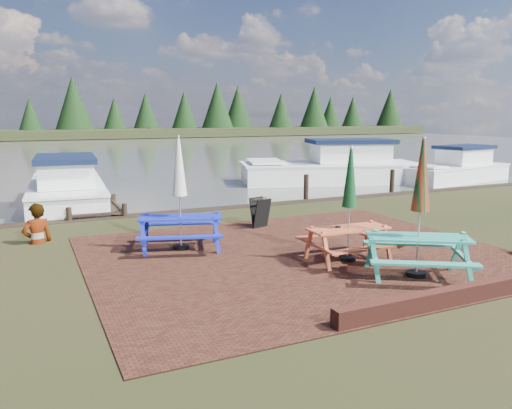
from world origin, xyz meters
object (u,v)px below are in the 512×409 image
object	(u,v)px
chalkboard	(260,212)
jetty	(82,194)
boat_far	(456,170)
picnic_table_blue	(180,211)
boat_jetty	(67,190)
picnic_table_red	(349,222)
picnic_table_teal	(419,230)
person	(35,204)
boat_near	(334,169)

from	to	relation	value
chalkboard	jetty	distance (m)	8.37
chalkboard	boat_far	size ratio (longest dim) A/B	0.13
picnic_table_blue	chalkboard	size ratio (longest dim) A/B	3.16
boat_jetty	picnic_table_red	bearing A→B (deg)	-61.31
picnic_table_red	jetty	xyz separation A→B (m)	(-4.20, 11.08, -0.72)
picnic_table_teal	person	world-z (taller)	picnic_table_teal
boat_far	person	bearing A→B (deg)	95.66
picnic_table_teal	boat_jetty	bearing A→B (deg)	146.31
jetty	boat_jetty	world-z (taller)	boat_jetty
picnic_table_blue	boat_jetty	distance (m)	8.17
jetty	person	distance (m)	6.96
picnic_table_blue	boat_jetty	xyz separation A→B (m)	(-1.82, 7.95, -0.49)
picnic_table_red	boat_far	distance (m)	16.29
chalkboard	boat_jetty	xyz separation A→B (m)	(-4.45, 6.64, -0.01)
picnic_table_blue	person	xyz separation A→B (m)	(-2.98, 2.02, 0.06)
person	picnic_table_teal	bearing A→B (deg)	122.19
picnic_table_red	boat_near	world-z (taller)	picnic_table_red
picnic_table_blue	person	world-z (taller)	picnic_table_blue
picnic_table_red	jetty	size ratio (longest dim) A/B	0.26
person	picnic_table_red	bearing A→B (deg)	127.54
picnic_table_red	person	distance (m)	7.37
picnic_table_teal	picnic_table_red	world-z (taller)	picnic_table_teal
boat_near	boat_far	bearing A→B (deg)	-94.60
picnic_table_teal	picnic_table_blue	xyz separation A→B (m)	(-3.51, 3.80, -0.02)
chalkboard	boat_near	world-z (taller)	boat_near
picnic_table_teal	person	bearing A→B (deg)	169.99
jetty	boat_jetty	distance (m)	1.00
boat_near	picnic_table_teal	bearing A→B (deg)	169.47
picnic_table_teal	person	size ratio (longest dim) A/B	1.36
picnic_table_blue	boat_far	xyz separation A→B (m)	(16.11, 7.21, -0.52)
jetty	picnic_table_blue	bearing A→B (deg)	-81.76
boat_near	boat_jetty	bearing A→B (deg)	114.16
picnic_table_blue	boat_near	bearing A→B (deg)	59.83
boat_near	person	world-z (taller)	person
picnic_table_blue	boat_near	size ratio (longest dim) A/B	0.29
picnic_table_blue	chalkboard	xyz separation A→B (m)	(2.63, 1.31, -0.48)
picnic_table_red	jetty	world-z (taller)	picnic_table_red
boat_jetty	person	xyz separation A→B (m)	(-1.15, -5.93, 0.55)
chalkboard	person	distance (m)	5.67
picnic_table_red	chalkboard	world-z (taller)	picnic_table_red
jetty	person	xyz separation A→B (m)	(-1.71, -6.70, 0.85)
picnic_table_blue	boat_far	world-z (taller)	picnic_table_blue
boat_far	person	distance (m)	19.79
jetty	picnic_table_teal	bearing A→B (deg)	-69.15
picnic_table_teal	picnic_table_blue	bearing A→B (deg)	164.63
boat_jetty	picnic_table_blue	bearing A→B (deg)	-73.18
picnic_table_teal	picnic_table_blue	size ratio (longest dim) A/B	1.02
picnic_table_red	boat_jetty	distance (m)	11.37
picnic_table_red	chalkboard	xyz separation A→B (m)	(-0.31, 3.67, -0.42)
jetty	boat_near	xyz separation A→B (m)	(11.72, 0.75, 0.37)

